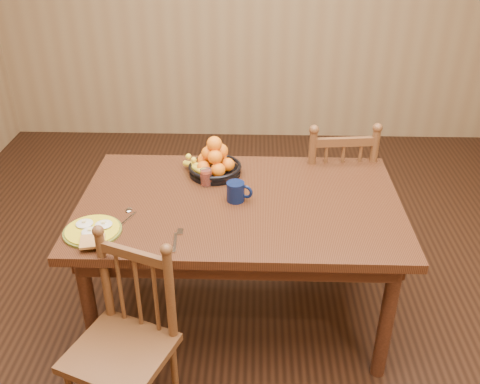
{
  "coord_description": "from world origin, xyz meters",
  "views": [
    {
      "loc": [
        0.07,
        -2.28,
        2.12
      ],
      "look_at": [
        0.0,
        0.0,
        0.8
      ],
      "focal_mm": 40.0,
      "sensor_mm": 36.0,
      "label": 1
    }
  ],
  "objects_px": {
    "coffee_mug": "(236,191)",
    "fruit_bowl": "(214,163)",
    "chair_far": "(332,193)",
    "chair_near": "(124,343)",
    "breakfast_plate": "(93,231)",
    "dining_table": "(240,215)"
  },
  "relations": [
    {
      "from": "chair_far",
      "to": "fruit_bowl",
      "type": "height_order",
      "value": "fruit_bowl"
    },
    {
      "from": "chair_near",
      "to": "coffee_mug",
      "type": "height_order",
      "value": "chair_near"
    },
    {
      "from": "chair_far",
      "to": "coffee_mug",
      "type": "distance_m",
      "value": 0.89
    },
    {
      "from": "dining_table",
      "to": "coffee_mug",
      "type": "distance_m",
      "value": 0.14
    },
    {
      "from": "coffee_mug",
      "to": "fruit_bowl",
      "type": "bearing_deg",
      "value": 115.35
    },
    {
      "from": "breakfast_plate",
      "to": "fruit_bowl",
      "type": "distance_m",
      "value": 0.78
    },
    {
      "from": "breakfast_plate",
      "to": "chair_far",
      "type": "bearing_deg",
      "value": 36.44
    },
    {
      "from": "dining_table",
      "to": "chair_near",
      "type": "xyz_separation_m",
      "value": [
        -0.47,
        -0.66,
        -0.24
      ]
    },
    {
      "from": "dining_table",
      "to": "chair_near",
      "type": "height_order",
      "value": "chair_near"
    },
    {
      "from": "coffee_mug",
      "to": "breakfast_plate",
      "type": "bearing_deg",
      "value": -154.29
    },
    {
      "from": "fruit_bowl",
      "to": "chair_far",
      "type": "bearing_deg",
      "value": 23.46
    },
    {
      "from": "dining_table",
      "to": "chair_near",
      "type": "bearing_deg",
      "value": -125.68
    },
    {
      "from": "coffee_mug",
      "to": "fruit_bowl",
      "type": "height_order",
      "value": "fruit_bowl"
    },
    {
      "from": "chair_far",
      "to": "breakfast_plate",
      "type": "height_order",
      "value": "chair_far"
    },
    {
      "from": "breakfast_plate",
      "to": "coffee_mug",
      "type": "bearing_deg",
      "value": 25.71
    },
    {
      "from": "chair_far",
      "to": "chair_near",
      "type": "relative_size",
      "value": 1.09
    },
    {
      "from": "chair_far",
      "to": "chair_near",
      "type": "distance_m",
      "value": 1.62
    },
    {
      "from": "chair_far",
      "to": "fruit_bowl",
      "type": "bearing_deg",
      "value": 17.59
    },
    {
      "from": "dining_table",
      "to": "chair_far",
      "type": "bearing_deg",
      "value": 46.78
    },
    {
      "from": "breakfast_plate",
      "to": "coffee_mug",
      "type": "relative_size",
      "value": 2.23
    },
    {
      "from": "dining_table",
      "to": "coffee_mug",
      "type": "xyz_separation_m",
      "value": [
        -0.02,
        0.0,
        0.14
      ]
    },
    {
      "from": "chair_far",
      "to": "breakfast_plate",
      "type": "relative_size",
      "value": 3.22
    }
  ]
}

